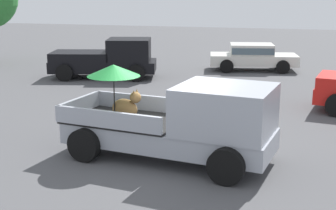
# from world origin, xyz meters

# --- Properties ---
(ground_plane) EXTENTS (80.00, 80.00, 0.00)m
(ground_plane) POSITION_xyz_m (0.00, 0.00, 0.00)
(ground_plane) COLOR #4C4C4F
(pickup_truck_main) EXTENTS (5.27, 2.83, 2.25)m
(pickup_truck_main) POSITION_xyz_m (0.42, -0.07, 0.97)
(pickup_truck_main) COLOR black
(pickup_truck_main) RESTS_ON ground
(pickup_truck_far) EXTENTS (5.09, 3.04, 1.80)m
(pickup_truck_far) POSITION_xyz_m (-5.51, 9.64, 0.87)
(pickup_truck_far) COLOR black
(pickup_truck_far) RESTS_ON ground
(parked_sedan_near) EXTENTS (4.55, 2.55, 1.33)m
(parked_sedan_near) POSITION_xyz_m (0.72, 13.44, 0.74)
(parked_sedan_near) COLOR black
(parked_sedan_near) RESTS_ON ground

